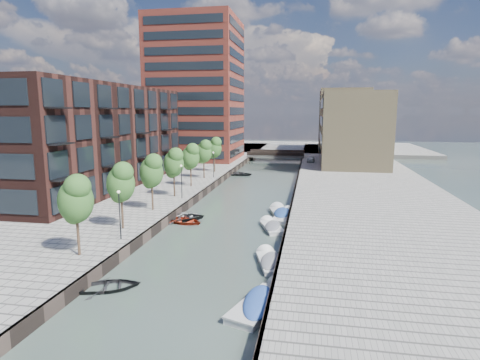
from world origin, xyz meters
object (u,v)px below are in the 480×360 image
(sloop_2, at_px, (184,223))
(motorboat_1, at_px, (269,261))
(tree_1, at_px, (121,181))
(sloop_0, at_px, (109,289))
(tree_3, at_px, (174,162))
(car, at_px, (311,159))
(tree_4, at_px, (191,156))
(tree_2, at_px, (151,170))
(tree_5, at_px, (204,151))
(motorboat_3, at_px, (281,214))
(tree_0, at_px, (76,198))
(sloop_1, at_px, (182,220))
(motorboat_2, at_px, (284,217))
(bridge, at_px, (276,155))
(sloop_3, at_px, (186,217))
(tree_6, at_px, (214,147))
(sloop_4, at_px, (239,175))
(motorboat_0, at_px, (262,302))
(motorboat_4, at_px, (271,227))

(sloop_2, bearing_deg, motorboat_1, -115.34)
(tree_1, relative_size, sloop_0, 1.47)
(tree_3, xyz_separation_m, car, (16.57, 37.57, -3.70))
(tree_4, bearing_deg, tree_2, -90.00)
(car, bearing_deg, tree_5, -120.38)
(motorboat_3, bearing_deg, motorboat_1, -89.11)
(tree_0, xyz_separation_m, sloop_1, (3.31, 13.96, -5.31))
(tree_5, distance_m, car, 29.05)
(motorboat_2, bearing_deg, tree_2, -168.36)
(tree_5, bearing_deg, bridge, 75.56)
(sloop_2, relative_size, motorboat_1, 0.89)
(tree_4, relative_size, sloop_3, 1.40)
(sloop_0, xyz_separation_m, motorboat_2, (10.06, 19.88, 0.10))
(tree_6, distance_m, sloop_4, 7.10)
(tree_3, distance_m, sloop_1, 9.42)
(motorboat_0, distance_m, car, 62.14)
(tree_1, relative_size, tree_6, 1.00)
(tree_3, distance_m, sloop_3, 8.61)
(sloop_4, relative_size, motorboat_3, 0.85)
(motorboat_3, bearing_deg, tree_6, 119.13)
(tree_0, bearing_deg, tree_5, 90.00)
(tree_1, bearing_deg, sloop_0, -68.59)
(sloop_1, xyz_separation_m, motorboat_4, (9.68, -1.43, 0.18))
(bridge, bearing_deg, tree_3, -100.25)
(motorboat_1, bearing_deg, tree_2, 142.10)
(tree_3, relative_size, sloop_2, 1.38)
(tree_6, bearing_deg, motorboat_0, -72.82)
(tree_1, bearing_deg, sloop_2, 58.03)
(motorboat_3, bearing_deg, sloop_4, 109.81)
(sloop_4, xyz_separation_m, car, (12.80, 13.72, 1.61))
(motorboat_0, bearing_deg, sloop_3, 120.03)
(tree_0, distance_m, motorboat_2, 22.53)
(tree_4, height_order, sloop_3, tree_4)
(motorboat_0, xyz_separation_m, motorboat_4, (-1.09, 16.04, -0.04))
(tree_2, relative_size, sloop_0, 1.47)
(sloop_3, bearing_deg, sloop_0, -172.11)
(tree_5, xyz_separation_m, sloop_0, (3.92, -38.00, -5.31))
(motorboat_3, bearing_deg, sloop_0, -114.99)
(tree_2, height_order, tree_4, same)
(motorboat_0, bearing_deg, tree_3, 119.86)
(car, bearing_deg, sloop_2, -100.98)
(motorboat_2, bearing_deg, motorboat_4, -102.97)
(motorboat_0, distance_m, motorboat_3, 21.19)
(sloop_0, xyz_separation_m, motorboat_3, (9.64, 20.68, 0.22))
(tree_0, height_order, tree_1, same)
(motorboat_2, bearing_deg, tree_6, 119.11)
(tree_3, bearing_deg, sloop_3, -60.66)
(bridge, xyz_separation_m, tree_6, (-8.50, -26.00, 3.92))
(tree_0, relative_size, tree_4, 1.00)
(tree_2, relative_size, sloop_1, 1.23)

